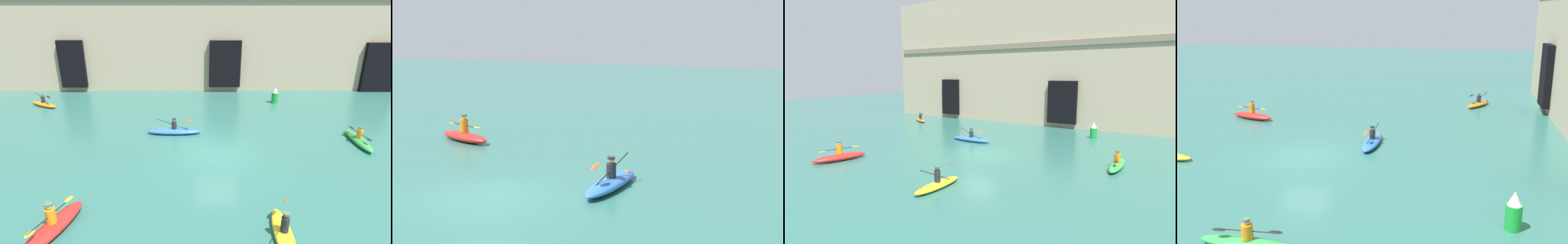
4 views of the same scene
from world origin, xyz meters
TOP-DOWN VIEW (x-y plane):
  - ground_plane at (0.00, 0.00)m, footprint 120.00×120.00m
  - kayak_red at (-6.39, -6.09)m, footprint 1.70×3.28m
  - kayak_blue at (-2.53, 2.94)m, footprint 3.45×0.80m

SIDE VIEW (x-z plane):
  - ground_plane at x=0.00m, z-range 0.00..0.00m
  - kayak_blue at x=-2.53m, z-range -0.31..0.73m
  - kayak_red at x=-6.39m, z-range -0.36..0.89m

